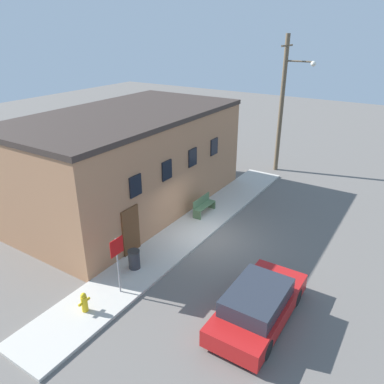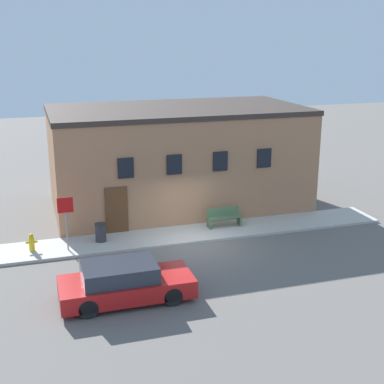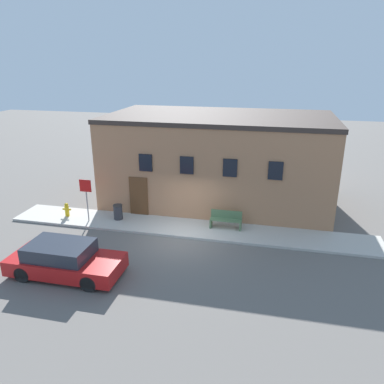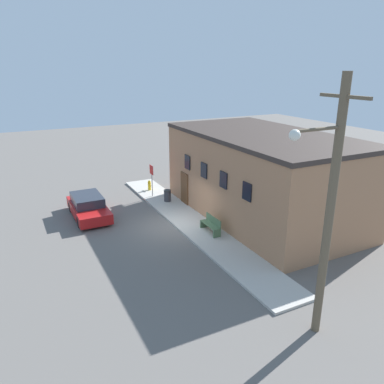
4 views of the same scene
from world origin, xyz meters
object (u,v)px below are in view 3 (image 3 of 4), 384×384
Objects in this scene: stop_sign at (86,193)px; bench at (226,220)px; trash_bin at (118,212)px; parked_car at (64,260)px; fire_hydrant at (67,209)px.

stop_sign reaches higher than bench.
trash_bin is (1.42, 0.55, -1.15)m from stop_sign.
stop_sign is 1.44× the size of bench.
trash_bin is 5.30m from parked_car.
fire_hydrant is at bearing 119.67° from parked_car.
trash_bin is at bearing -178.22° from bench.
bench is 0.35× the size of parked_car.
parked_car is at bearing -60.33° from fire_hydrant.
bench is (7.08, 0.73, -1.12)m from stop_sign.
fire_hydrant is at bearing -177.27° from bench.
trash_bin is 0.18× the size of parked_car.
stop_sign is 1.91m from trash_bin.
fire_hydrant is 5.83m from parked_car.
fire_hydrant is 0.47× the size of bench.
bench is (8.49, 0.40, 0.06)m from fire_hydrant.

